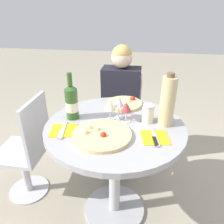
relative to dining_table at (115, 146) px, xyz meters
The scene contains 15 objects.
ground_plane 0.60m from the dining_table, ahead, with size 12.00×12.00×0.00m, color #9E937F.
dining_table is the anchor object (origin of this frame).
chair_behind_diner 0.75m from the dining_table, 92.77° to the left, with size 0.36×0.36×0.86m.
seated_diner 0.60m from the dining_table, 93.38° to the left, with size 0.34×0.41×1.14m.
chair_empty_side 0.72m from the dining_table, behind, with size 0.36×0.36×0.86m.
pizza_large 0.23m from the dining_table, 112.73° to the right, with size 0.34×0.34×0.05m.
pizza_small_far 0.35m from the dining_table, 84.05° to the left, with size 0.26×0.26×0.05m.
wine_bottle 0.40m from the dining_table, behind, with size 0.08×0.08×0.31m.
tall_carafe 0.45m from the dining_table, ahead, with size 0.09×0.09×0.33m.
sugar_shaker 0.31m from the dining_table, 19.42° to the left, with size 0.08×0.08×0.12m.
wine_glass_front_left 0.28m from the dining_table, 125.49° to the left, with size 0.07×0.07×0.14m.
wine_glass_center 0.30m from the dining_table, 82.32° to the left, with size 0.06×0.06×0.16m.
wine_glass_front_right 0.27m from the dining_table, 40.78° to the left, with size 0.07×0.07×0.13m.
place_setting_left 0.36m from the dining_table, 157.81° to the right, with size 0.17×0.19×0.01m.
place_setting_right 0.32m from the dining_table, 25.31° to the right, with size 0.17×0.19×0.01m.
Camera 1 is at (0.16, -1.17, 1.45)m, focal length 35.00 mm.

